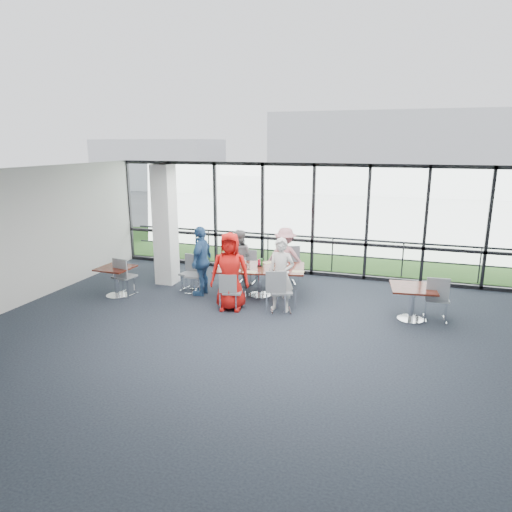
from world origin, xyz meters
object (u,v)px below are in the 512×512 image
(chair_main_end, at_px, (195,275))
(chair_spare_la, at_px, (124,276))
(main_table, at_px, (260,271))
(chair_main_fr, at_px, (287,266))
(side_table_right, at_px, (413,292))
(chair_spare_r, at_px, (437,299))
(chair_spare_lb, at_px, (190,274))
(diner_end, at_px, (202,261))
(chair_main_fl, at_px, (247,268))
(structural_column, at_px, (165,225))
(diner_far_right, at_px, (285,257))
(side_table_left, at_px, (116,272))
(diner_far_left, at_px, (239,258))
(diner_near_left, at_px, (230,271))
(diner_near_right, at_px, (281,275))
(chair_main_nl, at_px, (233,292))
(chair_main_nr, at_px, (281,291))

(chair_main_end, xyz_separation_m, chair_spare_la, (-1.62, -0.71, 0.02))
(main_table, bearing_deg, chair_main_fr, 61.02)
(side_table_right, relative_size, chair_main_fr, 1.04)
(chair_main_end, bearing_deg, chair_spare_r, 83.94)
(chair_spare_lb, bearing_deg, diner_end, 165.60)
(chair_spare_lb, bearing_deg, chair_spare_r, -173.43)
(chair_main_fl, bearing_deg, side_table_right, 157.39)
(structural_column, xyz_separation_m, diner_far_right, (3.13, 0.73, -0.81))
(main_table, bearing_deg, side_table_left, -173.24)
(diner_far_left, distance_m, chair_main_fr, 1.32)
(chair_spare_r, bearing_deg, chair_spare_lb, 174.52)
(diner_near_left, xyz_separation_m, diner_near_right, (1.13, 0.27, -0.05))
(diner_far_left, height_order, chair_main_fl, diner_far_left)
(diner_near_left, xyz_separation_m, chair_main_nl, (0.07, -0.02, -0.47))
(structural_column, bearing_deg, side_table_left, -114.72)
(chair_main_fr, bearing_deg, side_table_right, 129.11)
(diner_near_right, xyz_separation_m, diner_far_right, (-0.38, 1.84, -0.06))
(side_table_left, distance_m, chair_main_nr, 4.20)
(side_table_left, bearing_deg, chair_main_fr, 32.02)
(diner_far_right, bearing_deg, side_table_right, 154.04)
(chair_main_fl, bearing_deg, chair_main_nr, 124.65)
(chair_main_fr, xyz_separation_m, chair_spare_la, (-3.63, -2.20, -0.01))
(diner_near_right, distance_m, chair_main_nr, 0.37)
(diner_far_left, xyz_separation_m, chair_spare_lb, (-1.04, -0.84, -0.31))
(side_table_left, xyz_separation_m, chair_main_fl, (2.73, 2.04, -0.19))
(diner_far_right, xyz_separation_m, diner_end, (-1.82, -1.33, 0.08))
(diner_end, bearing_deg, side_table_right, 86.11)
(chair_spare_la, bearing_deg, main_table, 27.11)
(diner_far_left, relative_size, chair_main_fl, 1.75)
(diner_near_left, height_order, chair_spare_lb, diner_near_left)
(diner_end, bearing_deg, chair_spare_lb, -114.66)
(structural_column, height_order, chair_spare_r, structural_column)
(diner_near_right, distance_m, diner_end, 2.25)
(chair_main_fl, relative_size, chair_main_end, 0.95)
(chair_main_nl, bearing_deg, chair_main_fr, 61.84)
(chair_main_end, bearing_deg, main_table, 94.18)
(main_table, bearing_deg, diner_near_right, -59.19)
(chair_main_fl, distance_m, chair_spare_lb, 1.59)
(side_table_right, xyz_separation_m, diner_far_right, (-3.21, 1.53, 0.15))
(diner_far_right, distance_m, chair_main_fl, 1.11)
(diner_near_left, height_order, chair_main_nr, diner_near_left)
(main_table, distance_m, diner_end, 1.48)
(chair_main_fl, relative_size, chair_main_fr, 0.89)
(diner_near_left, distance_m, chair_main_fl, 2.09)
(main_table, height_order, side_table_left, same)
(diner_near_right, relative_size, chair_main_fl, 1.95)
(chair_main_end, distance_m, chair_spare_r, 5.74)
(diner_near_left, xyz_separation_m, chair_spare_la, (-2.90, 0.13, -0.42))
(side_table_right, bearing_deg, structural_column, 172.85)
(side_table_left, bearing_deg, diner_end, 22.53)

